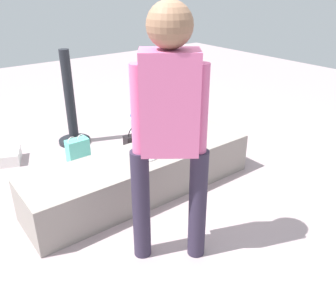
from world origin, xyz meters
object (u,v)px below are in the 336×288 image
party_cup_red (36,196)px  cake_box_white (4,157)px  gift_bag (78,150)px  water_bottle_far_side (149,122)px  cake_plate (146,154)px  water_bottle_near_gift (132,124)px  adult_standing (170,120)px  child_seated (168,126)px  handbag_black_leather (137,142)px

party_cup_red → cake_box_white: 0.93m
gift_bag → water_bottle_far_side: 1.11m
gift_bag → party_cup_red: (-0.62, -0.48, -0.08)m
cake_plate → water_bottle_near_gift: 1.49m
water_bottle_near_gift → cake_box_white: bearing=176.0°
gift_bag → water_bottle_near_gift: 0.94m
adult_standing → party_cup_red: 1.63m
cake_plate → gift_bag: cake_plate is taller
child_seated → water_bottle_far_side: (0.61, 1.18, -0.48)m
adult_standing → handbag_black_leather: (0.72, 1.52, -0.89)m
child_seated → cake_box_white: (-1.10, 1.38, -0.52)m
adult_standing → cake_box_white: 2.39m
party_cup_red → cake_box_white: cake_box_white is taller
child_seated → cake_plate: bearing=-174.9°
gift_bag → handbag_black_leather: bearing=-15.6°
water_bottle_near_gift → water_bottle_far_side: size_ratio=0.96×
child_seated → gift_bag: size_ratio=1.68×
child_seated → water_bottle_near_gift: (0.41, 1.28, -0.48)m
child_seated → cake_box_white: child_seated is taller
child_seated → party_cup_red: child_seated is taller
adult_standing → water_bottle_far_side: adult_standing is taller
cake_plate → cake_box_white: bearing=121.0°
cake_box_white → water_bottle_far_side: bearing=-6.6°
water_bottle_near_gift → cake_box_white: 1.51m
handbag_black_leather → water_bottle_near_gift: bearing=63.7°
water_bottle_near_gift → water_bottle_far_side: (0.21, -0.09, 0.00)m
water_bottle_near_gift → party_cup_red: water_bottle_near_gift is taller
water_bottle_near_gift → party_cup_red: 1.70m
water_bottle_far_side → party_cup_red: size_ratio=2.39×
gift_bag → party_cup_red: 0.79m
water_bottle_far_side → gift_bag: bearing=-167.3°
cake_plate → party_cup_red: (-0.83, 0.48, -0.34)m
cake_plate → water_bottle_far_side: size_ratio=0.97×
water_bottle_near_gift → cake_box_white: size_ratio=0.71×
water_bottle_near_gift → handbag_black_leather: 0.57m
water_bottle_near_gift → gift_bag: bearing=-159.0°
cake_plate → child_seated: bearing=5.1°
cake_box_white → gift_bag: bearing=-34.9°
child_seated → water_bottle_near_gift: 1.42m
water_bottle_near_gift → handbag_black_leather: handbag_black_leather is taller
gift_bag → child_seated: bearing=-63.5°
child_seated → adult_standing: adult_standing is taller
child_seated → water_bottle_far_side: 1.42m
water_bottle_near_gift → party_cup_red: bearing=-151.2°
gift_bag → handbag_black_leather: 0.65m
child_seated → adult_standing: (-0.57, -0.76, 0.42)m
cake_plate → handbag_black_leather: (0.41, 0.79, -0.28)m
child_seated → adult_standing: size_ratio=0.29×
adult_standing → party_cup_red: bearing=113.1°
adult_standing → cake_plate: bearing=67.0°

